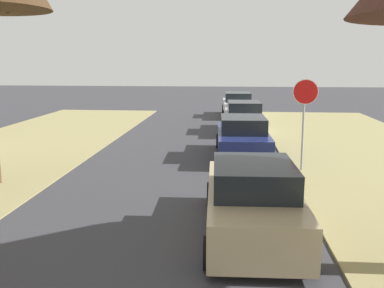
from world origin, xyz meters
The scene contains 5 objects.
stop_sign_far centered at (4.02, 14.02, 2.20)m, with size 0.81×0.24×2.97m.
parked_sedan_tan centered at (2.11, 8.78, 0.72)m, with size 2.07×4.46×1.57m.
parked_sedan_navy centered at (2.12, 15.85, 0.72)m, with size 2.07×4.46×1.57m.
parked_sedan_silver centered at (2.35, 21.67, 0.72)m, with size 2.07×4.46×1.57m.
parked_sedan_white centered at (2.15, 27.79, 0.72)m, with size 2.07×4.46×1.57m.
Camera 1 is at (1.60, 0.40, 3.59)m, focal length 39.03 mm.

